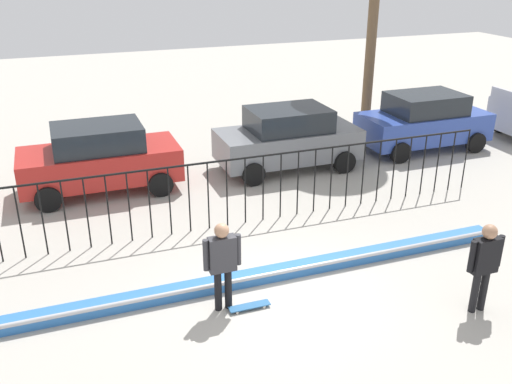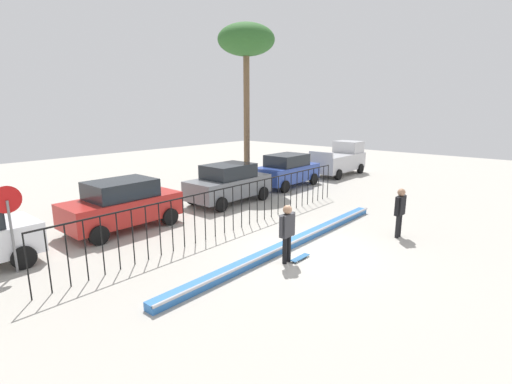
# 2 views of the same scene
# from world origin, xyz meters

# --- Properties ---
(ground_plane) EXTENTS (60.00, 60.00, 0.00)m
(ground_plane) POSITION_xyz_m (0.00, 0.00, 0.00)
(ground_plane) COLOR #ADA89E
(bowl_coping_ledge) EXTENTS (11.00, 0.41, 0.27)m
(bowl_coping_ledge) POSITION_xyz_m (0.00, 0.68, 0.12)
(bowl_coping_ledge) COLOR #2D6BB7
(bowl_coping_ledge) RESTS_ON ground
(perimeter_fence) EXTENTS (14.04, 0.04, 1.72)m
(perimeter_fence) POSITION_xyz_m (0.00, 3.35, 1.07)
(perimeter_fence) COLOR black
(perimeter_fence) RESTS_ON ground
(skateboarder) EXTENTS (0.72, 0.27, 1.79)m
(skateboarder) POSITION_xyz_m (-1.13, 0.02, 1.07)
(skateboarder) COLOR black
(skateboarder) RESTS_ON ground
(skateboard) EXTENTS (0.80, 0.20, 0.07)m
(skateboard) POSITION_xyz_m (-0.68, -0.17, 0.06)
(skateboard) COLOR #26598C
(skateboard) RESTS_ON ground
(camera_operator) EXTENTS (0.72, 0.27, 1.79)m
(camera_operator) POSITION_xyz_m (3.32, -1.68, 1.08)
(camera_operator) COLOR black
(camera_operator) RESTS_ON ground
(parked_car_red) EXTENTS (4.30, 2.12, 1.90)m
(parked_car_red) POSITION_xyz_m (-2.63, 6.67, 0.97)
(parked_car_red) COLOR #B2231E
(parked_car_red) RESTS_ON ground
(parked_car_gray) EXTENTS (4.30, 2.12, 1.90)m
(parked_car_gray) POSITION_xyz_m (2.94, 6.50, 0.97)
(parked_car_gray) COLOR slate
(parked_car_gray) RESTS_ON ground
(parked_car_blue) EXTENTS (4.30, 2.12, 1.90)m
(parked_car_blue) POSITION_xyz_m (7.94, 6.66, 0.97)
(parked_car_blue) COLOR #2D479E
(parked_car_blue) RESTS_ON ground
(pickup_truck) EXTENTS (4.70, 2.12, 2.24)m
(pickup_truck) POSITION_xyz_m (13.63, 6.28, 1.04)
(pickup_truck) COLOR #B7B7BC
(pickup_truck) RESTS_ON ground
(stop_sign) EXTENTS (0.76, 0.07, 2.50)m
(stop_sign) POSITION_xyz_m (-6.68, 5.39, 1.62)
(stop_sign) COLOR slate
(stop_sign) RESTS_ON ground
(palm_tree_tall) EXTENTS (3.30, 3.30, 9.30)m
(palm_tree_tall) POSITION_xyz_m (7.23, 9.19, 8.17)
(palm_tree_tall) COLOR brown
(palm_tree_tall) RESTS_ON ground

